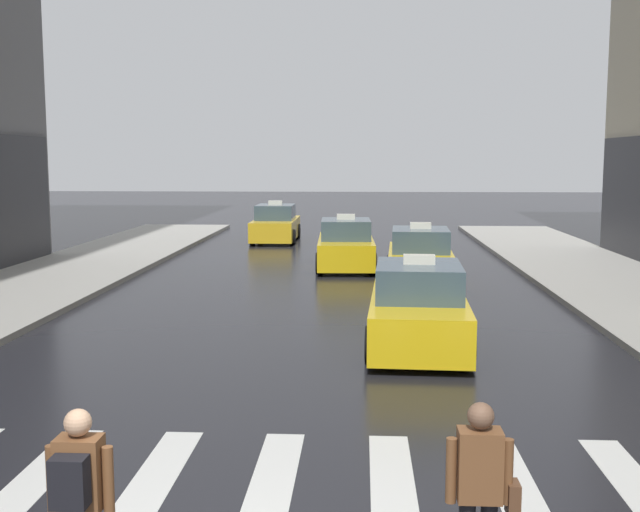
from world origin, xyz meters
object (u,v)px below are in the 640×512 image
at_px(taxi_third, 346,246).
at_px(pedestrian_with_backpack, 79,493).
at_px(taxi_fourth, 276,225).
at_px(pedestrian_with_handbag, 481,487).
at_px(taxi_lead, 418,309).
at_px(taxi_second, 420,259).

height_order(taxi_third, pedestrian_with_backpack, taxi_third).
distance_m(taxi_fourth, pedestrian_with_handbag, 27.95).
distance_m(taxi_fourth, pedestrian_with_backpack, 27.96).
xyz_separation_m(pedestrian_with_backpack, pedestrian_with_handbag, (3.23, 0.38, -0.04)).
height_order(pedestrian_with_backpack, pedestrian_with_handbag, same).
relative_size(taxi_lead, taxi_fourth, 1.01).
bearing_deg(taxi_lead, taxi_second, 85.54).
height_order(taxi_lead, pedestrian_with_handbag, taxi_lead).
height_order(taxi_second, taxi_fourth, same).
height_order(taxi_third, pedestrian_with_handbag, taxi_third).
xyz_separation_m(taxi_second, pedestrian_with_backpack, (-3.93, -16.56, 0.25)).
bearing_deg(pedestrian_with_backpack, taxi_fourth, 93.17).
height_order(taxi_second, taxi_third, same).
distance_m(taxi_lead, taxi_fourth, 19.53).
relative_size(taxi_third, taxi_fourth, 1.01).
bearing_deg(pedestrian_with_handbag, pedestrian_with_backpack, -173.38).
bearing_deg(taxi_third, taxi_second, -55.76).
xyz_separation_m(taxi_second, taxi_third, (-2.22, 3.27, 0.00)).
height_order(taxi_third, taxi_fourth, same).
bearing_deg(taxi_lead, pedestrian_with_backpack, -110.35).
distance_m(taxi_second, taxi_fourth, 12.61).
distance_m(taxi_second, taxi_third, 3.95).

